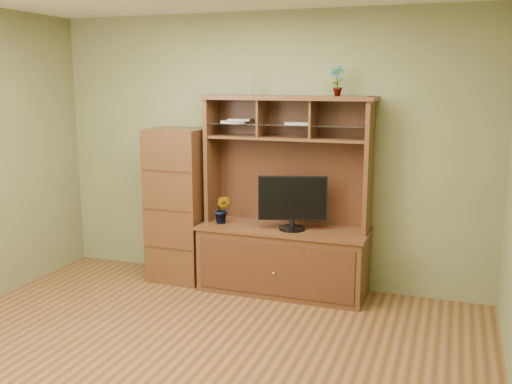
% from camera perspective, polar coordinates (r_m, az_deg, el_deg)
% --- Properties ---
extents(room, '(4.54, 4.04, 2.74)m').
position_cam_1_polar(room, '(3.91, -8.44, 0.87)').
color(room, '#523217').
rests_on(room, ground).
extents(media_hutch, '(1.66, 0.61, 1.90)m').
position_cam_1_polar(media_hutch, '(5.56, 2.80, -4.76)').
color(media_hutch, '#412712').
rests_on(media_hutch, room).
extents(monitor, '(0.64, 0.25, 0.51)m').
position_cam_1_polar(monitor, '(5.36, 3.65, -0.96)').
color(monitor, black).
rests_on(monitor, media_hutch).
extents(orchid_plant, '(0.16, 0.13, 0.28)m').
position_cam_1_polar(orchid_plant, '(5.62, -3.39, -1.77)').
color(orchid_plant, '#2B541C').
rests_on(orchid_plant, media_hutch).
extents(top_plant, '(0.17, 0.14, 0.27)m').
position_cam_1_polar(top_plant, '(5.31, 8.11, 10.95)').
color(top_plant, '#2D5C20').
rests_on(top_plant, media_hutch).
extents(reed_diffuser, '(0.05, 0.05, 0.25)m').
position_cam_1_polar(reed_diffuser, '(5.54, -0.64, 10.68)').
color(reed_diffuser, silver).
rests_on(reed_diffuser, media_hutch).
extents(magazines, '(0.92, 0.25, 0.04)m').
position_cam_1_polar(magazines, '(5.54, -0.11, 7.06)').
color(magazines, silver).
rests_on(magazines, media_hutch).
extents(side_cabinet, '(0.56, 0.51, 1.57)m').
position_cam_1_polar(side_cabinet, '(5.91, -7.72, -1.29)').
color(side_cabinet, '#412712').
rests_on(side_cabinet, room).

